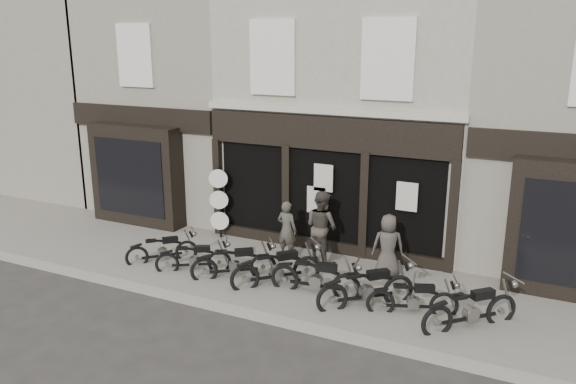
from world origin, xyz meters
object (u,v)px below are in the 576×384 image
at_px(advert_sign_post, 220,206).
at_px(motorcycle_5, 367,292).
at_px(man_centre, 321,227).
at_px(man_left, 287,229).
at_px(motorcycle_0, 163,252).
at_px(motorcycle_1, 194,261).
at_px(motorcycle_2, 235,266).
at_px(man_right, 388,246).
at_px(motorcycle_6, 413,302).
at_px(motorcycle_3, 277,271).
at_px(motorcycle_7, 471,313).
at_px(motorcycle_4, 316,281).

bearing_deg(advert_sign_post, motorcycle_5, -46.98).
bearing_deg(man_centre, man_left, 31.11).
distance_m(motorcycle_0, motorcycle_1, 1.14).
xyz_separation_m(motorcycle_1, motorcycle_2, (1.17, 0.07, 0.04)).
height_order(man_centre, man_right, man_centre).
height_order(motorcycle_2, motorcycle_6, motorcycle_2).
xyz_separation_m(motorcycle_3, advert_sign_post, (-3.04, 2.23, 0.68)).
relative_size(motorcycle_7, advert_sign_post, 0.79).
bearing_deg(motorcycle_2, man_left, 35.43).
xyz_separation_m(motorcycle_0, motorcycle_4, (4.49, -0.05, 0.06)).
bearing_deg(motorcycle_7, motorcycle_4, 133.58).
relative_size(motorcycle_2, motorcycle_6, 0.98).
distance_m(motorcycle_4, man_left, 2.40).
height_order(motorcycle_6, man_right, man_right).
relative_size(motorcycle_0, motorcycle_6, 0.80).
bearing_deg(motorcycle_5, motorcycle_3, 134.07).
distance_m(man_left, man_centre, 0.98).
distance_m(motorcycle_6, man_right, 2.07).
relative_size(motorcycle_4, man_centre, 1.14).
bearing_deg(man_centre, motorcycle_1, 58.90).
xyz_separation_m(motorcycle_2, motorcycle_7, (5.69, -0.06, 0.02)).
height_order(motorcycle_2, motorcycle_7, motorcycle_7).
bearing_deg(advert_sign_post, motorcycle_4, -52.20).
distance_m(motorcycle_3, motorcycle_6, 3.34).
bearing_deg(man_left, motorcycle_7, 166.13).
bearing_deg(motorcycle_5, man_right, 49.42).
relative_size(motorcycle_3, motorcycle_4, 0.83).
bearing_deg(motorcycle_0, man_right, -29.61).
height_order(motorcycle_3, man_right, man_right).
bearing_deg(motorcycle_7, motorcycle_5, 135.04).
bearing_deg(motorcycle_5, man_centre, 92.24).
relative_size(motorcycle_2, advert_sign_post, 0.81).
bearing_deg(motorcycle_1, motorcycle_0, 139.77).
height_order(motorcycle_6, advert_sign_post, advert_sign_post).
distance_m(motorcycle_4, advert_sign_post, 4.74).
relative_size(motorcycle_2, motorcycle_3, 1.02).
bearing_deg(man_left, motorcycle_2, 77.37).
relative_size(motorcycle_2, man_right, 1.16).
relative_size(motorcycle_5, man_left, 1.20).
bearing_deg(motorcycle_6, motorcycle_2, 159.66).
height_order(motorcycle_2, man_centre, man_centre).
bearing_deg(motorcycle_2, motorcycle_1, 147.39).
bearing_deg(motorcycle_3, motorcycle_7, -47.79).
height_order(motorcycle_4, man_right, man_right).
relative_size(man_left, advert_sign_post, 0.69).
relative_size(motorcycle_5, motorcycle_6, 1.01).
bearing_deg(motorcycle_4, motorcycle_3, 171.55).
height_order(motorcycle_1, man_left, man_left).
xyz_separation_m(motorcycle_0, motorcycle_7, (7.99, -0.15, 0.07)).
bearing_deg(man_left, motorcycle_4, 138.67).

